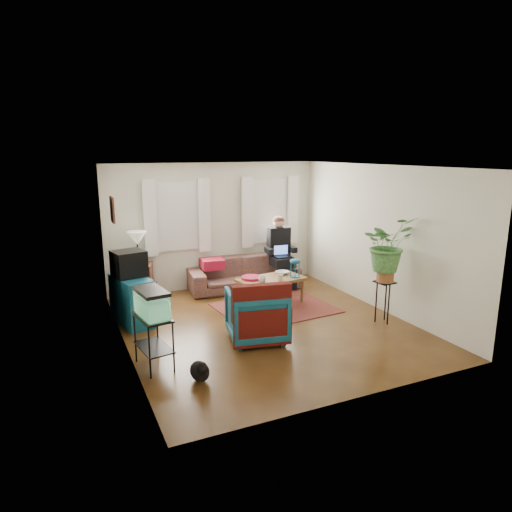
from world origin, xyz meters
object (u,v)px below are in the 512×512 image
sofa (243,268)px  coffee_table (271,291)px  aquarium_stand (154,342)px  side_table (140,282)px  dresser (132,301)px  armchair (256,313)px  plant_stand (383,302)px

sofa → coffee_table: 1.14m
aquarium_stand → side_table: bearing=74.9°
dresser → side_table: bearing=60.8°
armchair → coffee_table: size_ratio=0.70×
sofa → coffee_table: size_ratio=1.85×
coffee_table → sofa: bearing=86.2°
aquarium_stand → armchair: 1.65m
side_table → coffee_table: 2.56m
sofa → plant_stand: size_ratio=3.17×
side_table → coffee_table: size_ratio=0.58×
side_table → plant_stand: size_ratio=0.99×
armchair → coffee_table: (0.93, 1.39, -0.18)m
coffee_table → aquarium_stand: bearing=-155.8°
dresser → aquarium_stand: size_ratio=1.24×
coffee_table → dresser: bearing=169.7°
side_table → armchair: armchair is taller
armchair → coffee_table: armchair is taller
side_table → dresser: bearing=-105.4°
sofa → dresser: (-2.45, -1.05, -0.04)m
coffee_table → plant_stand: size_ratio=1.72×
aquarium_stand → coffee_table: (2.56, 1.67, -0.10)m
plant_stand → side_table: bearing=140.4°
sofa → dresser: size_ratio=2.54×
armchair → plant_stand: size_ratio=1.21×
sofa → aquarium_stand: sofa is taller
plant_stand → sofa: bearing=117.3°
armchair → plant_stand: armchair is taller
coffee_table → plant_stand: bearing=-59.9°
side_table → sofa: bearing=-4.9°
sofa → side_table: bearing=-178.7°
coffee_table → plant_stand: plant_stand is taller
side_table → dresser: dresser is taller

